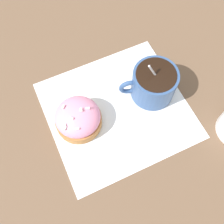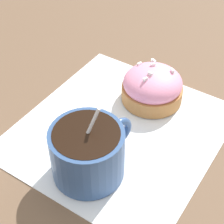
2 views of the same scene
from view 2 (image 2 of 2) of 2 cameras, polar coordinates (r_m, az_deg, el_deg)
The scene contains 4 objects.
ground_plane at distance 0.51m, azimuth 1.17°, elevation -2.85°, with size 3.00×3.00×0.00m, color brown.
paper_napkin at distance 0.51m, azimuth 1.17°, elevation -2.73°, with size 0.29×0.27×0.00m.
coffee_cup at distance 0.44m, azimuth -3.64°, elevation -5.92°, with size 0.11×0.09×0.10m.
frosted_pastry at distance 0.54m, azimuth 6.36°, elevation 3.81°, with size 0.09×0.09×0.05m.
Camera 2 is at (-0.29, -0.21, 0.37)m, focal length 60.00 mm.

